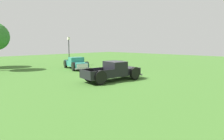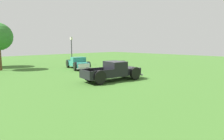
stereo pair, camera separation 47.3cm
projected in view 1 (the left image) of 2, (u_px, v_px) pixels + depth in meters
name	position (u px, v px, depth m)	size (l,w,h in m)	color
ground_plane	(116.00, 79.00, 16.54)	(80.00, 80.00, 0.00)	#3D6B28
pickup_truck_foreground	(116.00, 71.00, 16.12)	(5.53, 2.82, 1.62)	black
pickup_truck_behind_left	(76.00, 63.00, 23.00)	(3.04, 5.10, 1.47)	#2D8475
lamp_post_near	(69.00, 50.00, 26.77)	(0.36, 0.36, 4.09)	#2D2D33
trash_can	(121.00, 64.00, 24.05)	(0.59, 0.59, 0.95)	#2D6B2D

